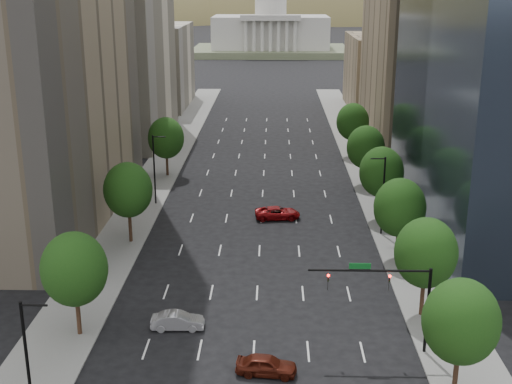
# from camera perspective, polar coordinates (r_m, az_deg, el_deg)

# --- Properties ---
(sidewalk_left) EXTENTS (6.00, 200.00, 0.15)m
(sidewalk_left) POSITION_cam_1_polar(r_m,az_deg,el_deg) (81.76, -10.49, -2.10)
(sidewalk_left) COLOR slate
(sidewalk_left) RESTS_ON ground
(sidewalk_right) EXTENTS (6.00, 200.00, 0.15)m
(sidewalk_right) POSITION_cam_1_polar(r_m,az_deg,el_deg) (81.24, 11.45, -2.28)
(sidewalk_right) COLOR slate
(sidewalk_right) RESTS_ON ground
(midrise_cream_left) EXTENTS (14.00, 30.00, 35.00)m
(midrise_cream_left) POSITION_cam_1_polar(r_m,az_deg,el_deg) (121.59, -11.29, 12.64)
(midrise_cream_left) COLOR beige
(midrise_cream_left) RESTS_ON ground
(filler_left) EXTENTS (14.00, 26.00, 18.00)m
(filler_left) POSITION_cam_1_polar(r_m,az_deg,el_deg) (154.65, -8.46, 10.59)
(filler_left) COLOR beige
(filler_left) RESTS_ON ground
(parking_tan_right) EXTENTS (14.00, 30.00, 30.00)m
(parking_tan_right) POSITION_cam_1_polar(r_m,az_deg,el_deg) (118.32, 13.28, 11.18)
(parking_tan_right) COLOR #8C7759
(parking_tan_right) RESTS_ON ground
(filler_right) EXTENTS (14.00, 26.00, 16.00)m
(filler_right) POSITION_cam_1_polar(r_m,az_deg,el_deg) (151.39, 10.64, 9.95)
(filler_right) COLOR #8C7759
(filler_right) RESTS_ON ground
(tree_right_0) EXTENTS (5.20, 5.20, 8.39)m
(tree_right_0) POSITION_cam_1_polar(r_m,az_deg,el_deg) (47.47, 17.06, -10.51)
(tree_right_0) COLOR #382316
(tree_right_0) RESTS_ON ground
(tree_right_1) EXTENTS (5.20, 5.20, 8.75)m
(tree_right_1) POSITION_cam_1_polar(r_m,az_deg,el_deg) (56.98, 14.26, -5.05)
(tree_right_1) COLOR #382316
(tree_right_1) RESTS_ON ground
(tree_right_2) EXTENTS (5.20, 5.20, 8.61)m
(tree_right_2) POSITION_cam_1_polar(r_m,az_deg,el_deg) (68.03, 12.14, -1.31)
(tree_right_2) COLOR #382316
(tree_right_2) RESTS_ON ground
(tree_right_3) EXTENTS (5.20, 5.20, 8.89)m
(tree_right_3) POSITION_cam_1_polar(r_m,az_deg,el_deg) (79.24, 10.63, 1.68)
(tree_right_3) COLOR #382316
(tree_right_3) RESTS_ON ground
(tree_right_4) EXTENTS (5.20, 5.20, 8.46)m
(tree_right_4) POSITION_cam_1_polar(r_m,az_deg,el_deg) (92.75, 9.32, 3.78)
(tree_right_4) COLOR #382316
(tree_right_4) RESTS_ON ground
(tree_right_5) EXTENTS (5.20, 5.20, 8.75)m
(tree_right_5) POSITION_cam_1_polar(r_m,az_deg,el_deg) (108.18, 8.23, 5.94)
(tree_right_5) COLOR #382316
(tree_right_5) RESTS_ON ground
(tree_left_0) EXTENTS (5.20, 5.20, 8.75)m
(tree_left_0) POSITION_cam_1_polar(r_m,az_deg,el_deg) (54.11, -15.21, -6.36)
(tree_left_0) COLOR #382316
(tree_left_0) RESTS_ON ground
(tree_left_1) EXTENTS (5.20, 5.20, 8.97)m
(tree_left_1) POSITION_cam_1_polar(r_m,az_deg,el_deg) (72.19, -10.85, 0.17)
(tree_left_1) COLOR #382316
(tree_left_1) RESTS_ON ground
(tree_left_2) EXTENTS (5.20, 5.20, 8.68)m
(tree_left_2) POSITION_cam_1_polar(r_m,az_deg,el_deg) (96.95, -7.67, 4.58)
(tree_left_2) COLOR #382316
(tree_left_2) RESTS_ON ground
(streetlight_rn) EXTENTS (1.70, 0.20, 9.00)m
(streetlight_rn) POSITION_cam_1_polar(r_m,az_deg,el_deg) (74.72, 10.74, -0.13)
(streetlight_rn) COLOR black
(streetlight_rn) RESTS_ON ground
(streetlight_ls) EXTENTS (1.70, 0.20, 9.00)m
(streetlight_ls) POSITION_cam_1_polar(r_m,az_deg,el_deg) (44.26, -18.81, -13.67)
(streetlight_ls) COLOR black
(streetlight_ls) RESTS_ON ground
(streetlight_ln) EXTENTS (1.70, 0.20, 9.00)m
(streetlight_ln) POSITION_cam_1_polar(r_m,az_deg,el_deg) (84.63, -8.62, 2.06)
(streetlight_ln) COLOR black
(streetlight_ln) RESTS_ON ground
(traffic_signal) EXTENTS (9.12, 0.40, 7.38)m
(traffic_signal) POSITION_cam_1_polar(r_m,az_deg,el_deg) (51.14, 11.81, -8.25)
(traffic_signal) COLOR black
(traffic_signal) RESTS_ON ground
(capitol) EXTENTS (60.00, 40.00, 35.20)m
(capitol) POSITION_cam_1_polar(r_m,az_deg,el_deg) (265.66, 1.25, 13.48)
(capitol) COLOR #596647
(capitol) RESTS_ON ground
(foothills) EXTENTS (720.00, 413.00, 263.00)m
(foothills) POSITION_cam_1_polar(r_m,az_deg,el_deg) (619.01, 4.68, 11.41)
(foothills) COLOR olive
(foothills) RESTS_ON ground
(car_maroon) EXTENTS (4.56, 2.25, 1.50)m
(car_maroon) POSITION_cam_1_polar(r_m,az_deg,el_deg) (49.64, 0.89, -14.52)
(car_maroon) COLOR #4A160C
(car_maroon) RESTS_ON ground
(car_silver) EXTENTS (4.37, 1.67, 1.42)m
(car_silver) POSITION_cam_1_polar(r_m,az_deg,el_deg) (55.76, -6.68, -10.84)
(car_silver) COLOR #A1A1A6
(car_silver) RESTS_ON ground
(car_red_far) EXTENTS (5.58, 2.98, 1.49)m
(car_red_far) POSITION_cam_1_polar(r_m,az_deg,el_deg) (79.78, 1.84, -1.79)
(car_red_far) COLOR maroon
(car_red_far) RESTS_ON ground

